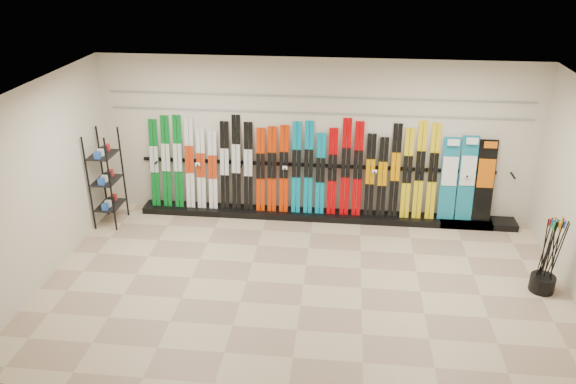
# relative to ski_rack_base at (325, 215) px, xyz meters

# --- Properties ---
(floor) EXTENTS (8.00, 8.00, 0.00)m
(floor) POSITION_rel_ski_rack_base_xyz_m (-0.22, -2.28, -0.06)
(floor) COLOR gray
(floor) RESTS_ON ground
(back_wall) EXTENTS (8.00, 0.00, 8.00)m
(back_wall) POSITION_rel_ski_rack_base_xyz_m (-0.22, 0.22, 1.44)
(back_wall) COLOR beige
(back_wall) RESTS_ON floor
(left_wall) EXTENTS (0.00, 5.00, 5.00)m
(left_wall) POSITION_rel_ski_rack_base_xyz_m (-4.22, -2.28, 1.44)
(left_wall) COLOR beige
(left_wall) RESTS_ON floor
(ceiling) EXTENTS (8.00, 8.00, 0.00)m
(ceiling) POSITION_rel_ski_rack_base_xyz_m (-0.22, -2.28, 2.94)
(ceiling) COLOR silver
(ceiling) RESTS_ON back_wall
(ski_rack_base) EXTENTS (8.00, 0.40, 0.12)m
(ski_rack_base) POSITION_rel_ski_rack_base_xyz_m (0.00, 0.00, 0.00)
(ski_rack_base) COLOR black
(ski_rack_base) RESTS_ON floor
(skis) EXTENTS (5.38, 0.28, 1.82)m
(skis) POSITION_rel_ski_rack_base_xyz_m (-0.67, 0.07, 0.90)
(skis) COLOR #05611B
(skis) RESTS_ON ski_rack_base
(snowboards) EXTENTS (0.95, 0.24, 1.57)m
(snowboards) POSITION_rel_ski_rack_base_xyz_m (2.55, 0.08, 0.83)
(snowboards) COLOR #14728C
(snowboards) RESTS_ON ski_rack_base
(accessory_rack) EXTENTS (0.40, 0.60, 1.78)m
(accessory_rack) POSITION_rel_ski_rack_base_xyz_m (-3.97, -0.58, 0.83)
(accessory_rack) COLOR black
(accessory_rack) RESTS_ON floor
(pole_bin) EXTENTS (0.37, 0.37, 0.25)m
(pole_bin) POSITION_rel_ski_rack_base_xyz_m (3.38, -2.05, 0.07)
(pole_bin) COLOR black
(pole_bin) RESTS_ON floor
(ski_poles) EXTENTS (0.31, 0.30, 1.18)m
(ski_poles) POSITION_rel_ski_rack_base_xyz_m (3.40, -2.03, 0.55)
(ski_poles) COLOR black
(ski_poles) RESTS_ON pole_bin
(slatwall_rail_0) EXTENTS (7.60, 0.02, 0.03)m
(slatwall_rail_0) POSITION_rel_ski_rack_base_xyz_m (-0.22, 0.20, 1.94)
(slatwall_rail_0) COLOR gray
(slatwall_rail_0) RESTS_ON back_wall
(slatwall_rail_1) EXTENTS (7.60, 0.02, 0.03)m
(slatwall_rail_1) POSITION_rel_ski_rack_base_xyz_m (-0.22, 0.20, 2.24)
(slatwall_rail_1) COLOR gray
(slatwall_rail_1) RESTS_ON back_wall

